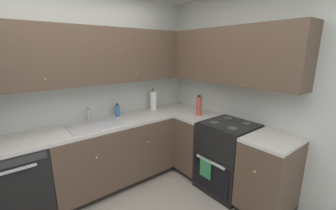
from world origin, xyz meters
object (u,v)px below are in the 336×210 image
object	(u,v)px
oil_bottle	(199,106)
dishwasher	(17,184)
soap_bottle	(117,111)
paper_towel_roll	(153,100)
oven_range	(228,156)

from	to	relation	value
oil_bottle	dishwasher	bearing A→B (deg)	167.13
dishwasher	soap_bottle	world-z (taller)	soap_bottle
dishwasher	paper_towel_roll	xyz separation A→B (m)	(1.87, 0.16, 0.61)
oven_range	soap_bottle	world-z (taller)	soap_bottle
oven_range	oil_bottle	bearing A→B (deg)	92.01
dishwasher	paper_towel_roll	world-z (taller)	paper_towel_roll
soap_bottle	oil_bottle	xyz separation A→B (m)	(0.93, -0.68, 0.06)
paper_towel_roll	dishwasher	bearing A→B (deg)	-175.09
oven_range	soap_bottle	distance (m)	1.62
oven_range	paper_towel_roll	size ratio (longest dim) A/B	3.01
dishwasher	oven_range	xyz separation A→B (m)	(2.22, -1.03, 0.02)
oven_range	paper_towel_roll	world-z (taller)	paper_towel_roll
dishwasher	oil_bottle	distance (m)	2.33
dishwasher	oil_bottle	xyz separation A→B (m)	(2.20, -0.50, 0.61)
dishwasher	soap_bottle	distance (m)	1.39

